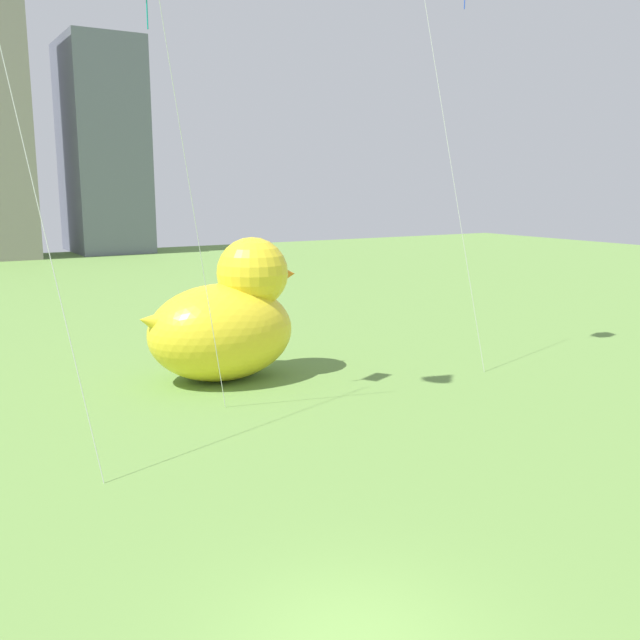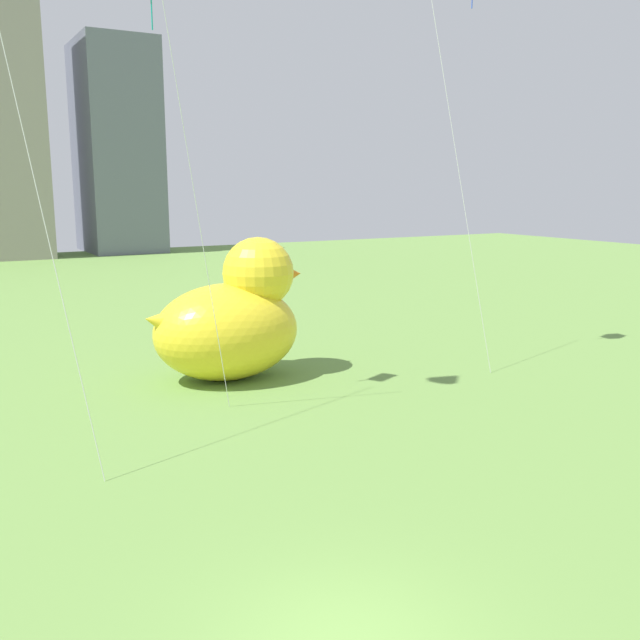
# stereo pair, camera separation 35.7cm
# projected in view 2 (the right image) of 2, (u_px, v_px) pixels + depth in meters

# --- Properties ---
(giant_inflatable_duck) EXTENTS (6.11, 3.92, 5.07)m
(giant_inflatable_duck) POSITION_uv_depth(u_px,v_px,m) (232.00, 319.00, 25.28)
(giant_inflatable_duck) COLOR yellow
(giant_inflatable_duck) RESTS_ON ground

